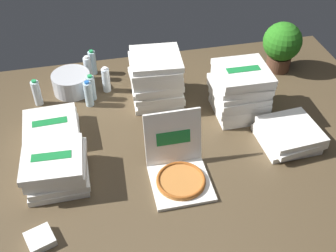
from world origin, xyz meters
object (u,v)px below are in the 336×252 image
Objects in this scene: water_bottle_1 at (106,80)px; water_bottle_3 at (37,93)px; water_bottle_5 at (88,68)px; pizza_stack_left_far at (289,135)px; water_bottle_4 at (93,63)px; pizza_stack_center_near at (156,79)px; pizza_stack_right_far at (240,91)px; pizza_stack_left_mid at (56,168)px; open_pizza_box at (179,169)px; napkin_pile at (40,239)px; ice_bucket at (72,83)px; water_bottle_0 at (91,88)px; pizza_stack_center_far at (52,129)px; water_bottle_2 at (89,94)px; potted_plant at (282,44)px.

water_bottle_1 is 0.51m from water_bottle_3.
water_bottle_5 is at bearing 123.40° from water_bottle_1.
water_bottle_4 is at bearing 137.36° from pizza_stack_left_far.
pizza_stack_center_near is at bearing -28.10° from water_bottle_1.
pizza_stack_right_far is 0.99× the size of pizza_stack_left_mid.
pizza_stack_right_far is 0.60m from pizza_stack_center_near.
open_pizza_box is at bearing -71.49° from water_bottle_1.
water_bottle_1 is 1.00× the size of water_bottle_3.
pizza_stack_right_far is 1.59m from napkin_pile.
water_bottle_0 is (0.14, -0.13, 0.02)m from ice_bucket.
ice_bucket is at bearing -135.80° from water_bottle_5.
water_bottle_1 reaches higher than pizza_stack_left_far.
pizza_stack_right_far is 1.82× the size of water_bottle_0.
pizza_stack_left_far is 1.88× the size of water_bottle_1.
pizza_stack_center_far is 0.97× the size of pizza_stack_left_mid.
pizza_stack_left_mid is 1.85× the size of water_bottle_3.
open_pizza_box is 0.86m from napkin_pile.
potted_plant is (1.53, 0.15, 0.13)m from water_bottle_2.
pizza_stack_right_far is 1.45m from water_bottle_3.
pizza_stack_right_far is at bearing 30.43° from napkin_pile.
napkin_pile is (-1.58, -0.43, -0.04)m from pizza_stack_left_far.
open_pizza_box is 1.18m from ice_bucket.
pizza_stack_center_near reaches higher than pizza_stack_left_far.
pizza_stack_center_near is 1.86× the size of water_bottle_0.
ice_bucket is 1.33m from napkin_pile.
water_bottle_5 is at bearing 173.18° from potted_plant.
water_bottle_2 is (0.24, 0.69, -0.00)m from pizza_stack_left_mid.
pizza_stack_right_far is at bearing -26.66° from pizza_stack_center_near.
ice_bucket is at bearing 119.53° from open_pizza_box.
water_bottle_2 is 1.16m from napkin_pile.
pizza_stack_center_near reaches higher than napkin_pile.
pizza_stack_right_far is at bearing 42.95° from open_pizza_box.
water_bottle_4 is (0.30, 1.10, -0.00)m from pizza_stack_left_mid.
water_bottle_5 is (0.13, 0.13, 0.02)m from ice_bucket.
open_pizza_box reaches higher than water_bottle_3.
potted_plant is (0.51, 0.46, 0.04)m from pizza_stack_right_far.
water_bottle_1 is 1.53× the size of napkin_pile.
water_bottle_0 is at bearing -43.48° from ice_bucket.
pizza_stack_right_far is 1.82× the size of water_bottle_4.
water_bottle_0 and water_bottle_3 have the same top height.
ice_bucket is 0.19m from water_bottle_5.
pizza_stack_right_far is 0.68m from potted_plant.
ice_bucket is at bearing 136.52° from water_bottle_0.
potted_plant reaches higher than napkin_pile.
water_bottle_5 is at bearing 141.76° from pizza_stack_center_near.
water_bottle_3 is at bearing 104.15° from pizza_stack_center_far.
water_bottle_2 is at bearing 151.46° from pizza_stack_left_far.
pizza_stack_center_near is 0.99× the size of pizza_stack_left_far.
water_bottle_3 reaches higher than napkin_pile.
ice_bucket is 1.38× the size of water_bottle_2.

